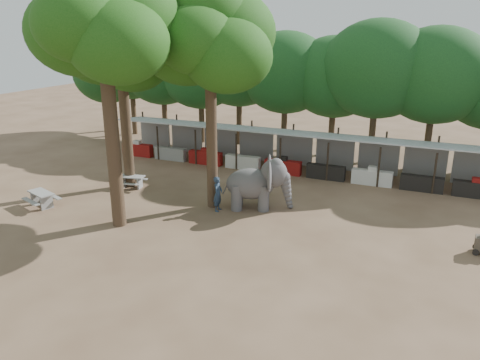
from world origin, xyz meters
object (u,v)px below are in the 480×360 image
at_px(handler, 218,194).
at_px(picnic_table_near, 42,197).
at_px(yard_tree_center, 103,23).
at_px(elephant, 259,183).
at_px(yard_tree_back, 209,38).
at_px(picnic_table_far, 132,180).
at_px(yard_tree_left, 120,43).

distance_m(handler, picnic_table_near, 9.33).
bearing_deg(yard_tree_center, elephant, 39.60).
xyz_separation_m(yard_tree_back, handler, (0.68, -0.68, -7.63)).
xyz_separation_m(yard_tree_center, yard_tree_back, (3.00, 4.00, -0.67)).
xyz_separation_m(yard_tree_center, picnic_table_far, (-2.54, 4.57, -8.74)).
distance_m(yard_tree_left, picnic_table_far, 7.76).
relative_size(yard_tree_left, yard_tree_back, 0.97).
height_order(elephant, picnic_table_near, elephant).
bearing_deg(yard_tree_center, yard_tree_left, 120.96).
height_order(yard_tree_left, picnic_table_near, yard_tree_left).
distance_m(yard_tree_center, elephant, 10.57).
distance_m(picnic_table_near, picnic_table_far, 5.10).
xyz_separation_m(yard_tree_back, elephant, (2.45, 0.50, -7.19)).
xyz_separation_m(yard_tree_center, picnic_table_near, (-5.09, 0.15, -8.68)).
height_order(yard_tree_center, handler, yard_tree_center).
distance_m(yard_tree_left, handler, 10.03).
xyz_separation_m(yard_tree_left, yard_tree_center, (3.00, -5.00, 1.01)).
bearing_deg(elephant, handler, -166.12).
xyz_separation_m(handler, picnic_table_far, (-6.22, 1.25, -0.44)).
bearing_deg(handler, elephant, -60.95).
distance_m(yard_tree_center, handler, 9.66).
bearing_deg(handler, yard_tree_back, 39.97).
distance_m(yard_tree_center, picnic_table_near, 10.06).
bearing_deg(picnic_table_near, yard_tree_center, 17.26).
bearing_deg(yard_tree_left, picnic_table_near, -113.25).
xyz_separation_m(yard_tree_left, handler, (6.68, -1.68, -7.29)).
distance_m(elephant, handler, 2.17).
relative_size(elephant, picnic_table_near, 1.83).
height_order(yard_tree_back, picnic_table_far, yard_tree_back).
height_order(yard_tree_back, picnic_table_near, yard_tree_back).
bearing_deg(yard_tree_left, handler, -14.15).
bearing_deg(picnic_table_far, handler, -22.73).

